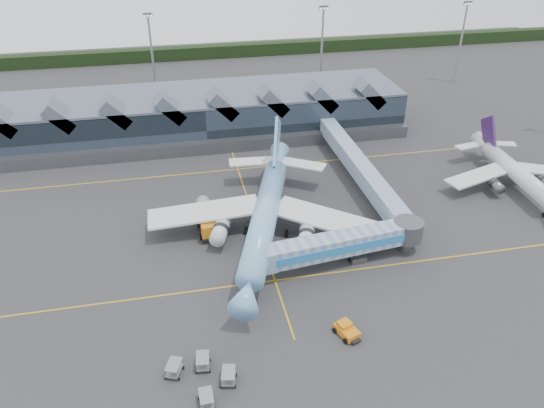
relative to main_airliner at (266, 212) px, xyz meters
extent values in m
plane|color=#2D2D30|center=(-1.10, -4.09, -4.27)|extent=(260.00, 260.00, 0.00)
cube|color=gold|center=(-1.10, -12.09, -4.26)|extent=(120.00, 0.25, 0.01)
cube|color=gold|center=(-1.10, 23.91, -4.26)|extent=(120.00, 0.25, 0.01)
cube|color=gold|center=(-1.10, 5.91, -4.26)|extent=(0.25, 60.00, 0.01)
cube|color=black|center=(-1.10, 105.91, -2.27)|extent=(260.00, 4.00, 4.00)
cube|color=black|center=(-6.10, 43.91, 0.23)|extent=(90.00, 20.00, 9.00)
cube|color=#505B6A|center=(-6.10, 43.91, 4.93)|extent=(90.00, 20.00, 0.60)
cube|color=#515458|center=(-6.10, 32.91, -2.97)|extent=(90.00, 2.50, 2.60)
cube|color=#505B6A|center=(-46.10, 36.91, 5.03)|extent=(6.43, 6.00, 6.43)
cube|color=#505B6A|center=(-35.10, 36.91, 5.03)|extent=(6.43, 6.00, 6.43)
cube|color=#505B6A|center=(-24.10, 36.91, 5.03)|extent=(6.43, 6.00, 6.43)
cube|color=#505B6A|center=(-13.10, 36.91, 5.03)|extent=(6.43, 6.00, 6.43)
cube|color=#505B6A|center=(-2.10, 36.91, 5.03)|extent=(6.43, 6.00, 6.43)
cube|color=#505B6A|center=(8.90, 36.91, 5.03)|extent=(6.43, 6.00, 6.43)
cube|color=#505B6A|center=(19.90, 36.91, 5.03)|extent=(6.43, 6.00, 6.43)
cube|color=#505B6A|center=(30.90, 36.91, 5.03)|extent=(6.43, 6.00, 6.43)
cylinder|color=gray|center=(-16.10, 67.91, 6.73)|extent=(0.56, 0.56, 22.00)
cube|color=#515458|center=(-16.10, 67.91, 17.73)|extent=(2.40, 0.50, 0.90)
cylinder|color=gray|center=(28.90, 67.91, 6.73)|extent=(0.56, 0.56, 22.00)
cube|color=#515458|center=(28.90, 67.91, 17.73)|extent=(2.40, 0.50, 0.90)
cylinder|color=gray|center=(68.90, 65.91, 6.73)|extent=(0.56, 0.56, 22.00)
cube|color=#515458|center=(68.90, 65.91, 17.73)|extent=(2.40, 0.50, 0.90)
cylinder|color=#6F9CE1|center=(-0.46, -1.40, 0.02)|extent=(13.88, 31.81, 3.97)
cone|color=#6F9CE1|center=(-6.38, -19.30, 0.02)|extent=(5.50, 6.49, 3.97)
cube|color=black|center=(-6.60, -19.95, 0.85)|extent=(1.54, 0.79, 0.48)
cone|color=#6F9CE1|center=(5.75, 17.38, 0.31)|extent=(6.08, 8.23, 3.97)
cube|color=silver|center=(-9.69, 3.06, -0.68)|extent=(18.09, 6.07, 1.31)
cube|color=silver|center=(9.60, -3.32, -0.68)|extent=(18.09, 15.51, 1.31)
cylinder|color=silver|center=(-7.61, -1.45, -1.67)|extent=(4.07, 6.01, 2.46)
cylinder|color=silver|center=(5.25, -5.71, -1.67)|extent=(4.07, 6.01, 2.46)
cube|color=#6F9CE1|center=(5.17, 15.63, 4.46)|extent=(3.64, 9.80, 10.95)
cube|color=silver|center=(0.67, 17.60, 0.31)|extent=(8.50, 3.83, 0.26)
cube|color=silver|center=(9.96, 14.53, 0.31)|extent=(8.72, 7.14, 0.26)
cylinder|color=#515458|center=(-5.23, -15.81, -3.12)|extent=(0.29, 0.29, 2.30)
cylinder|color=#515458|center=(-3.23, 0.97, -3.12)|extent=(0.29, 0.29, 2.30)
cylinder|color=#515458|center=(3.18, -1.15, -3.12)|extent=(0.29, 0.29, 2.30)
cylinder|color=black|center=(-5.23, -15.81, -3.85)|extent=(0.91, 1.54, 1.47)
cylinder|color=silver|center=(48.61, 5.26, -0.95)|extent=(4.28, 21.65, 3.07)
cone|color=silver|center=(49.36, 18.45, -0.72)|extent=(3.34, 5.08, 3.07)
cube|color=silver|center=(41.49, 6.64, -1.49)|extent=(13.38, 7.12, 1.03)
cylinder|color=#515458|center=(43.74, 3.99, -2.26)|extent=(2.11, 3.79, 1.91)
cylinder|color=#515458|center=(53.31, 3.45, -2.26)|extent=(2.11, 3.79, 1.91)
cube|color=#34194C|center=(49.29, 17.22, 2.12)|extent=(0.85, 6.92, 7.49)
cube|color=silver|center=(45.85, 17.72, -0.72)|extent=(6.16, 3.21, 0.26)
cube|color=silver|center=(52.76, 17.33, -0.72)|extent=(6.23, 3.79, 0.26)
cylinder|color=#515458|center=(46.06, 6.32, -3.38)|extent=(0.29, 0.29, 1.78)
cylinder|color=#515458|center=(51.27, 6.03, -3.38)|extent=(0.29, 0.29, 1.78)
cube|color=#6781AD|center=(9.05, -10.20, -0.58)|extent=(21.20, 5.62, 3.04)
cube|color=#2576B9|center=(9.24, -11.81, -0.58)|extent=(20.85, 2.62, 1.26)
cube|color=#6781AD|center=(-2.41, -11.57, -0.58)|extent=(3.11, 3.66, 3.15)
cylinder|color=#515458|center=(12.17, -9.82, -2.43)|extent=(0.73, 0.73, 3.68)
cube|color=#515458|center=(12.17, -9.82, -3.80)|extent=(2.75, 2.38, 0.94)
cylinder|color=black|center=(11.13, -9.95, -3.90)|extent=(0.53, 0.99, 0.94)
cylinder|color=black|center=(13.21, -9.70, -3.90)|extent=(0.53, 0.99, 0.94)
cylinder|color=#515458|center=(20.50, -8.83, -0.58)|extent=(4.62, 4.62, 3.15)
cylinder|color=#515458|center=(20.50, -8.83, -2.43)|extent=(1.89, 1.89, 3.68)
cube|color=black|center=(-9.31, 3.77, -3.45)|extent=(2.91, 9.93, 0.55)
cube|color=orange|center=(-9.20, 0.04, -2.30)|extent=(2.70, 2.49, 2.41)
cube|color=black|center=(-9.18, -0.83, -1.75)|extent=(2.41, 0.23, 1.10)
cylinder|color=silver|center=(-9.35, 5.08, -1.97)|extent=(2.70, 6.42, 2.52)
sphere|color=silver|center=(-9.44, 8.26, -1.97)|extent=(2.41, 2.41, 2.41)
sphere|color=silver|center=(-9.26, 1.91, -1.97)|extent=(2.41, 2.41, 2.41)
cylinder|color=black|center=(-10.58, 0.44, -3.72)|extent=(0.41, 1.11, 1.10)
cylinder|color=black|center=(-7.85, 0.52, -3.72)|extent=(0.41, 1.11, 1.10)
cylinder|color=black|center=(-10.69, 4.27, -3.72)|extent=(0.41, 1.11, 1.10)
cylinder|color=black|center=(-7.96, 4.35, -3.72)|extent=(0.41, 1.11, 1.10)
cylinder|color=black|center=(-10.77, 7.01, -3.72)|extent=(0.41, 1.11, 1.10)
cylinder|color=black|center=(-8.04, 7.09, -3.72)|extent=(0.41, 1.11, 1.10)
cube|color=orange|center=(5.58, -24.51, -3.63)|extent=(3.02, 3.77, 0.91)
cube|color=orange|center=(5.39, -24.00, -2.95)|extent=(2.05, 1.94, 0.64)
cube|color=black|center=(6.19, -26.13, -3.86)|extent=(1.45, 1.13, 0.27)
cylinder|color=black|center=(4.98, -25.90, -3.90)|extent=(0.51, 0.78, 0.73)
cylinder|color=black|center=(6.95, -25.17, -3.90)|extent=(0.51, 0.78, 0.73)
cylinder|color=black|center=(4.22, -23.86, -3.90)|extent=(0.51, 0.78, 0.73)
cylinder|color=black|center=(6.18, -23.12, -3.90)|extent=(0.51, 0.78, 0.73)
cube|color=gray|center=(-12.80, -26.12, -3.68)|extent=(1.77, 2.52, 0.16)
cube|color=gray|center=(-12.80, -26.12, -2.66)|extent=(1.77, 2.52, 0.09)
cylinder|color=black|center=(-11.90, -25.36, -4.08)|extent=(0.17, 0.40, 0.39)
cube|color=gray|center=(-10.12, -28.91, -3.68)|extent=(1.98, 2.63, 0.16)
cube|color=gray|center=(-10.12, -28.91, -2.66)|extent=(1.98, 2.63, 0.09)
cylinder|color=black|center=(-9.15, -28.25, -4.08)|extent=(0.21, 0.41, 0.39)
cube|color=gray|center=(-16.18, -26.47, -3.68)|extent=(2.25, 2.74, 0.16)
cube|color=gray|center=(-16.18, -26.47, -2.66)|extent=(2.25, 2.74, 0.09)
cylinder|color=black|center=(-15.12, -25.96, -4.08)|extent=(0.26, 0.41, 0.39)
cube|color=gray|center=(-12.91, -31.59, -3.68)|extent=(1.58, 2.41, 0.16)
cube|color=gray|center=(-12.91, -31.59, -2.66)|extent=(1.58, 2.41, 0.09)
cylinder|color=black|center=(-12.14, -30.71, -4.08)|extent=(0.14, 0.39, 0.39)
camera|label=1|loc=(-13.77, -70.84, 44.77)|focal=35.00mm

